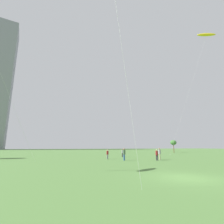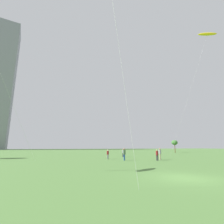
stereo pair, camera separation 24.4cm
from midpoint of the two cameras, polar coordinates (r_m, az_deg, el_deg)
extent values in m
plane|color=#4C7538|center=(13.27, 23.77, -20.10)|extent=(280.00, 280.00, 0.00)
cylinder|color=#1E478C|center=(26.83, 4.01, -15.37)|extent=(0.17, 0.17, 0.90)
cylinder|color=#1E478C|center=(26.66, 3.90, -15.39)|extent=(0.17, 0.17, 0.90)
cylinder|color=#3F593F|center=(26.71, 3.93, -13.66)|extent=(0.41, 0.41, 0.71)
sphere|color=#997051|center=(26.70, 3.92, -12.64)|extent=(0.24, 0.24, 0.24)
cylinder|color=#2D2D33|center=(27.34, 15.20, -15.02)|extent=(0.15, 0.15, 0.81)
cylinder|color=#2D2D33|center=(27.34, 14.84, -15.04)|extent=(0.15, 0.15, 0.81)
cylinder|color=maroon|center=(27.30, 14.94, -13.52)|extent=(0.37, 0.37, 0.64)
sphere|color=tan|center=(27.29, 14.89, -12.62)|extent=(0.22, 0.22, 0.22)
cylinder|color=#2D2D33|center=(35.34, 3.52, -14.61)|extent=(0.14, 0.14, 0.77)
cylinder|color=#2D2D33|center=(35.46, 3.35, -14.60)|extent=(0.14, 0.14, 0.77)
cylinder|color=gray|center=(35.37, 3.42, -13.49)|extent=(0.35, 0.35, 0.61)
sphere|color=#997051|center=(35.36, 3.41, -12.83)|extent=(0.21, 0.21, 0.21)
cylinder|color=tan|center=(29.51, 15.96, -14.62)|extent=(0.17, 0.17, 0.90)
cylinder|color=tan|center=(29.33, 15.89, -14.65)|extent=(0.17, 0.17, 0.90)
cylinder|color=gray|center=(29.38, 15.83, -13.06)|extent=(0.41, 0.41, 0.71)
sphere|color=#997051|center=(29.37, 15.78, -12.13)|extent=(0.24, 0.24, 0.24)
cylinder|color=gray|center=(29.41, -1.70, -15.19)|extent=(0.14, 0.14, 0.77)
cylinder|color=gray|center=(29.30, -1.94, -15.21)|extent=(0.14, 0.14, 0.77)
cylinder|color=maroon|center=(29.32, -1.81, -13.85)|extent=(0.35, 0.35, 0.61)
sphere|color=beige|center=(29.31, -1.81, -13.05)|extent=(0.21, 0.21, 0.21)
cylinder|color=silver|center=(23.06, -31.28, 2.10)|extent=(4.67, 11.05, 13.97)
cylinder|color=silver|center=(43.67, 24.72, 5.71)|extent=(7.96, 6.93, 28.91)
ellipsoid|color=yellow|center=(50.14, 29.67, 22.17)|extent=(4.68, 2.00, 0.90)
cylinder|color=brown|center=(61.86, 20.43, -11.78)|extent=(0.22, 0.22, 2.73)
ellipsoid|color=#3D7033|center=(61.87, 20.29, -9.86)|extent=(2.06, 2.06, 1.67)
camera|label=1|loc=(0.12, -90.28, 0.06)|focal=26.49mm
camera|label=2|loc=(0.12, 89.72, -0.06)|focal=26.49mm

